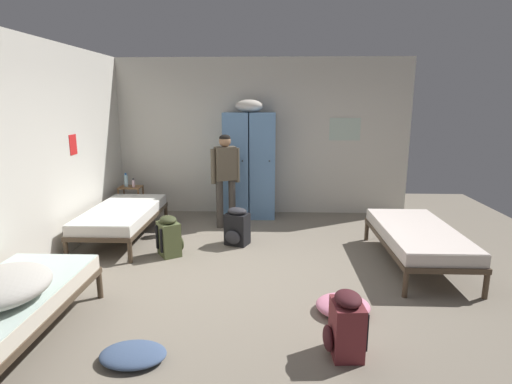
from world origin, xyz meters
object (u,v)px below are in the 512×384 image
Objects in this scene: water_bottle at (126,180)px; backpack_olive at (170,237)px; lotion_bottle at (133,183)px; backpack_black at (237,227)px; backpack_maroon at (345,325)px; bed_right at (418,236)px; bed_left_rear at (122,215)px; shelf_unit at (131,199)px; bed_left_front at (3,306)px; person_traveler at (225,172)px; bedding_heap at (2,286)px; clothes_pile_pink at (343,306)px; locker_bank at (250,163)px; clothes_pile_denim at (133,355)px.

backpack_olive is (1.20, -1.79, -0.42)m from water_bottle.
lotion_bottle is 0.28× the size of backpack_black.
bed_right is at bearing 57.73° from backpack_maroon.
bed_left_rear is 8.03× the size of water_bottle.
shelf_unit is 3.96m from bed_left_front.
backpack_maroon is at bearing -51.75° from shelf_unit.
shelf_unit is at bearing 164.99° from person_traveler.
clothes_pile_pink is at bearing 15.73° from bedding_heap.
shelf_unit reaches higher than clothes_pile_pink.
bedding_heap is 1.48× the size of backpack_maroon.
bed_left_rear is 3.45× the size of backpack_maroon.
shelf_unit is at bearing 146.56° from backpack_black.
bed_left_front is at bearing 132.37° from bedding_heap.
backpack_black reaches higher than bed_left_front.
person_traveler is 2.87× the size of clothes_pile_pink.
lotion_bottle is at bearing -173.46° from locker_bank.
backpack_maroon is (1.98, -2.17, 0.00)m from backpack_olive.
locker_bank is 3.81× the size of clothes_pile_denim.
person_traveler is at bearing -14.96° from water_bottle.
backpack_black reaches higher than clothes_pile_pink.
backpack_black is at bearing -33.57° from lotion_bottle.
water_bottle reaches higher than bedding_heap.
backpack_olive reaches higher than bed_right.
clothes_pile_denim is at bearing -72.09° from lotion_bottle.
bedding_heap is at bearing 177.84° from clothes_pile_denim.
backpack_maroon is (3.18, -3.95, -0.42)m from water_bottle.
shelf_unit is 0.34m from water_bottle.
water_bottle is at bearing 105.75° from bed_left_rear.
backpack_olive is (0.87, -0.62, -0.12)m from bed_left_rear.
backpack_black is 1.01× the size of clothes_pile_denim.
bedding_heap is at bearing -111.30° from person_traveler.
bedding_heap is 4.02m from lotion_bottle.
clothes_pile_denim is at bearing -70.46° from water_bottle.
person_traveler is 2.77× the size of backpack_olive.
bed_left_front is 0.27m from bedding_heap.
person_traveler reaches higher than backpack_black.
lotion_bottle reaches higher than bed_left_rear.
lotion_bottle reaches higher than backpack_olive.
person_traveler is 3.74m from clothes_pile_denim.
lotion_bottle reaches higher than shelf_unit.
backpack_black reaches higher than clothes_pile_denim.
water_bottle is at bearing 128.82° from backpack_maroon.
clothes_pile_pink is at bearing -72.11° from locker_bank.
bed_right is (4.34, -1.97, 0.04)m from shelf_unit.
backpack_olive is 0.98m from backpack_black.
shelf_unit is at bearing 94.83° from bedding_heap.
backpack_maroon is at bearing 5.12° from clothes_pile_denim.
shelf_unit reaches higher than backpack_black.
person_traveler is 1.10m from backpack_black.
shelf_unit is at bearing 122.28° from backpack_olive.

